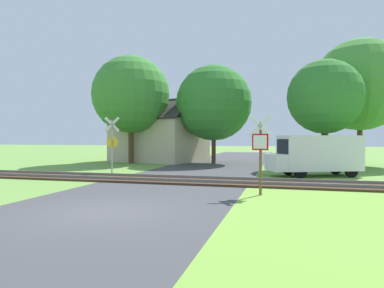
{
  "coord_description": "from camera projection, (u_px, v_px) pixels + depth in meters",
  "views": [
    {
      "loc": [
        5.0,
        -8.65,
        2.11
      ],
      "look_at": [
        0.5,
        8.15,
        1.8
      ],
      "focal_mm": 32.0,
      "sensor_mm": 36.0,
      "label": 1
    }
  ],
  "objects": [
    {
      "name": "crossing_sign_far",
      "position": [
        112.0,
        141.0,
        19.66
      ],
      "size": [
        0.86,
        0.24,
        3.33
      ],
      "rotation": [
        0.0,
        0.0,
        0.24
      ],
      "color": "#9E9EA5",
      "rests_on": "ground"
    },
    {
      "name": "tree_far",
      "position": [
        360.0,
        85.0,
        26.17
      ],
      "size": [
        7.01,
        7.01,
        9.68
      ],
      "color": "#513823",
      "rests_on": "ground"
    },
    {
      "name": "tree_center",
      "position": [
        214.0,
        103.0,
        28.1
      ],
      "size": [
        6.21,
        6.21,
        8.1
      ],
      "color": "#513823",
      "rests_on": "ground"
    },
    {
      "name": "grass_verge",
      "position": [
        370.0,
        256.0,
        6.07
      ],
      "size": [
        6.0,
        20.0,
        0.01
      ],
      "primitive_type": "cube",
      "color": "#75A83B",
      "rests_on": "ground"
    },
    {
      "name": "rail_track",
      "position": [
        177.0,
        180.0,
        16.59
      ],
      "size": [
        60.0,
        2.6,
        0.22
      ],
      "color": "#422D1E",
      "rests_on": "ground"
    },
    {
      "name": "stop_sign_near",
      "position": [
        260.0,
        148.0,
        12.51
      ],
      "size": [
        0.87,
        0.2,
        2.98
      ],
      "rotation": [
        0.0,
        0.0,
        2.97
      ],
      "color": "brown",
      "rests_on": "ground"
    },
    {
      "name": "mail_truck",
      "position": [
        316.0,
        154.0,
        18.78
      ],
      "size": [
        5.24,
        3.56,
        2.24
      ],
      "rotation": [
        0.0,
        0.0,
        1.96
      ],
      "color": "white",
      "rests_on": "ground"
    },
    {
      "name": "tree_right",
      "position": [
        325.0,
        97.0,
        23.1
      ],
      "size": [
        5.02,
        5.02,
        7.41
      ],
      "color": "#513823",
      "rests_on": "ground"
    },
    {
      "name": "house",
      "position": [
        159.0,
        139.0,
        31.04
      ],
      "size": [
        9.09,
        8.07,
        5.57
      ],
      "rotation": [
        0.0,
        0.0,
        -0.29
      ],
      "color": "#C6B293",
      "rests_on": "ground"
    },
    {
      "name": "tree_left",
      "position": [
        131.0,
        95.0,
        28.25
      ],
      "size": [
        6.38,
        6.38,
        8.89
      ],
      "color": "#513823",
      "rests_on": "ground"
    },
    {
      "name": "road_asphalt",
      "position": [
        131.0,
        200.0,
        11.62
      ],
      "size": [
        7.01,
        80.0,
        0.01
      ],
      "primitive_type": "cube",
      "color": "#424244",
      "rests_on": "ground"
    },
    {
      "name": "ground_plane",
      "position": [
        101.0,
        212.0,
        9.69
      ],
      "size": [
        160.0,
        160.0,
        0.0
      ],
      "primitive_type": "plane",
      "color": "#6B9942"
    }
  ]
}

